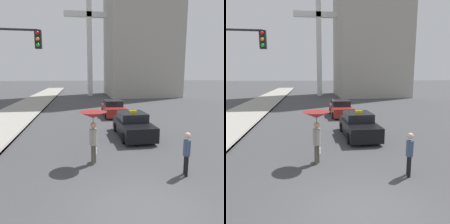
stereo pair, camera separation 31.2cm
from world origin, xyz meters
The scene contains 7 objects.
ground_plane centered at (0.00, 0.00, 0.00)m, with size 300.00×300.00×0.00m, color #424244.
taxi centered at (1.64, 7.42, 0.69)m, with size 1.91×4.31×1.64m.
sedan_red centered at (1.58, 14.42, 0.67)m, with size 1.91×4.14×1.44m.
pedestrian_with_umbrella centered at (-1.08, 3.50, 1.86)m, with size 1.16×1.16×2.26m.
pedestrian_man centered at (2.29, 1.89, 0.97)m, with size 0.32×0.42×1.67m.
traffic_light centered at (-5.04, 5.19, 4.14)m, with size 3.02×0.38×6.04m.
monument_cross centered at (0.70, 35.75, 11.33)m, with size 8.79×0.90×19.98m.
Camera 2 is at (-1.38, -5.42, 3.75)m, focal length 35.00 mm.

